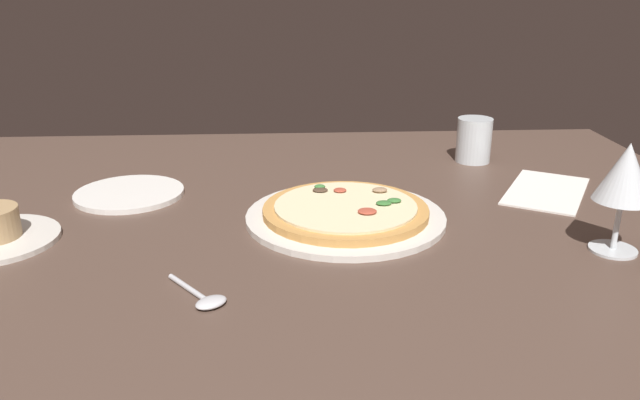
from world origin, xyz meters
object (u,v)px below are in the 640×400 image
at_px(side_plate, 129,193).
at_px(water_glass, 474,143).
at_px(spoon, 205,298).
at_px(pizza_main, 346,213).
at_px(paper_menu, 546,191).
at_px(wine_glass_far, 625,176).

bearing_deg(side_plate, water_glass, -164.96).
relative_size(water_glass, spoon, 0.91).
distance_m(pizza_main, water_glass, 0.43).
bearing_deg(paper_menu, water_glass, -37.60).
relative_size(pizza_main, wine_glass_far, 2.01).
height_order(side_plate, paper_menu, side_plate).
distance_m(water_glass, spoon, 0.75).
bearing_deg(side_plate, wine_glass_far, 159.68).
distance_m(side_plate, paper_menu, 0.75).
bearing_deg(wine_glass_far, spoon, 11.59).
xyz_separation_m(side_plate, paper_menu, (-0.75, 0.02, -0.00)).
xyz_separation_m(water_glass, paper_menu, (-0.08, 0.20, -0.04)).
relative_size(wine_glass_far, spoon, 1.58).
bearing_deg(spoon, wine_glass_far, -168.41).
height_order(pizza_main, spoon, pizza_main).
bearing_deg(water_glass, spoon, 49.26).
xyz_separation_m(pizza_main, spoon, (0.19, 0.25, -0.01)).
relative_size(water_glass, paper_menu, 0.42).
height_order(wine_glass_far, paper_menu, wine_glass_far).
distance_m(pizza_main, wine_glass_far, 0.41).
xyz_separation_m(wine_glass_far, spoon, (0.56, 0.12, -0.11)).
bearing_deg(spoon, side_plate, -65.57).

